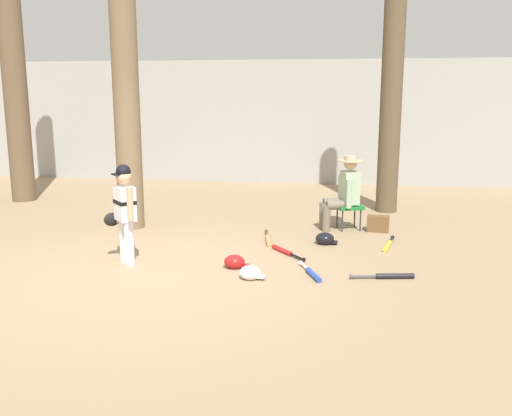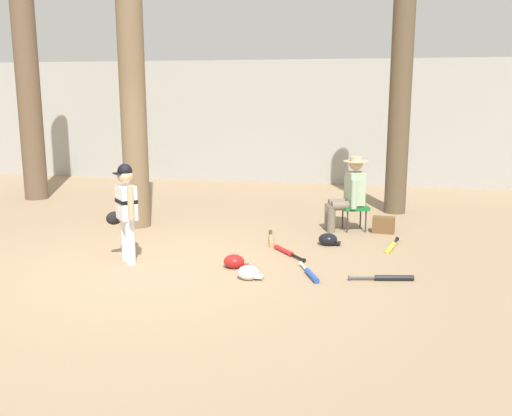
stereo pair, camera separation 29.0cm
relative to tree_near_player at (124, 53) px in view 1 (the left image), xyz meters
The scene contains 17 objects.
ground_plane 3.76m from the tree_near_player, 62.96° to the right, with size 60.00×60.00×0.00m, color #937A5B.
concrete_back_wall 5.50m from the tree_near_player, 77.71° to the left, with size 18.00×0.36×2.96m, color #9E9E99.
tree_near_player is the anchor object (origin of this frame).
tree_behind_spectator 4.72m from the tree_near_player, 24.80° to the left, with size 0.65×0.65×5.17m.
young_ballplayer 2.91m from the tree_near_player, 70.82° to the right, with size 0.55×0.47×1.31m.
folding_stool 4.33m from the tree_near_player, ahead, with size 0.50×0.50×0.41m.
seated_spectator 4.10m from the tree_near_player, ahead, with size 0.68×0.53×1.20m.
handbag_beside_stool 4.84m from the tree_near_player, ahead, with size 0.34×0.18×0.26m, color brown.
tree_far_left 3.64m from the tree_near_player, 148.05° to the left, with size 0.68×0.68×5.92m.
bat_red_barrel 4.02m from the tree_near_player, 23.49° to the right, with size 0.53×0.65×0.07m.
bat_black_composite 5.31m from the tree_near_player, 26.83° to the right, with size 0.77×0.21×0.07m.
bat_yellow_trainer 5.00m from the tree_near_player, ahead, with size 0.22×0.76×0.07m.
bat_wood_tan 3.68m from the tree_near_player, 13.59° to the right, with size 0.22×0.82×0.07m.
bat_blue_youth 4.65m from the tree_near_player, 33.82° to the right, with size 0.33×0.68×0.07m.
batting_helmet_red 3.94m from the tree_near_player, 42.10° to the right, with size 0.32×0.24×0.18m.
batting_helmet_black 4.25m from the tree_near_player, 10.13° to the right, with size 0.32×0.25×0.19m.
batting_helmet_white 4.30m from the tree_near_player, 44.10° to the right, with size 0.31×0.24×0.18m.
Camera 1 is at (2.33, -6.47, 2.20)m, focal length 39.67 mm.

